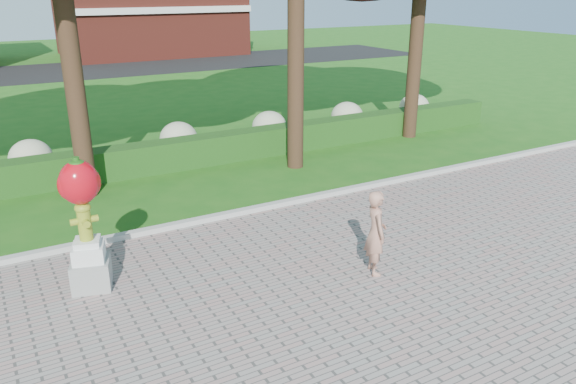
{
  "coord_description": "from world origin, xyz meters",
  "views": [
    {
      "loc": [
        -4.04,
        -7.45,
        4.8
      ],
      "look_at": [
        0.73,
        1.0,
        1.2
      ],
      "focal_mm": 35.0,
      "sensor_mm": 36.0,
      "label": 1
    }
  ],
  "objects": [
    {
      "name": "woman",
      "position": [
        1.58,
        -0.55,
        0.8
      ],
      "size": [
        0.53,
        0.64,
        1.52
      ],
      "primitive_type": "imported",
      "rotation": [
        0.0,
        0.0,
        1.23
      ],
      "color": "tan",
      "rests_on": "walkway"
    },
    {
      "name": "street",
      "position": [
        0.0,
        28.0,
        0.01
      ],
      "size": [
        50.0,
        8.0,
        0.02
      ],
      "primitive_type": "cube",
      "color": "black",
      "rests_on": "ground"
    },
    {
      "name": "ground",
      "position": [
        0.0,
        0.0,
        0.0
      ],
      "size": [
        100.0,
        100.0,
        0.0
      ],
      "primitive_type": "plane",
      "color": "#1E5A16",
      "rests_on": "ground"
    },
    {
      "name": "lawn_hedge",
      "position": [
        0.0,
        7.0,
        0.4
      ],
      "size": [
        24.0,
        0.7,
        0.8
      ],
      "primitive_type": "cube",
      "color": "#1C4112",
      "rests_on": "ground"
    },
    {
      "name": "building_right",
      "position": [
        8.0,
        34.0,
        3.2
      ],
      "size": [
        12.0,
        8.0,
        6.4
      ],
      "primitive_type": "cube",
      "color": "maroon",
      "rests_on": "ground"
    },
    {
      "name": "curb",
      "position": [
        0.0,
        3.0,
        0.07
      ],
      "size": [
        40.0,
        0.18,
        0.15
      ],
      "primitive_type": "cube",
      "color": "#ADADA5",
      "rests_on": "ground"
    },
    {
      "name": "hydrangea_row",
      "position": [
        0.57,
        8.0,
        0.55
      ],
      "size": [
        20.1,
        1.1,
        0.99
      ],
      "color": "#ADB086",
      "rests_on": "ground"
    },
    {
      "name": "hydrant_sculpture",
      "position": [
        -2.83,
        1.36,
        1.24
      ],
      "size": [
        0.76,
        0.76,
        2.26
      ],
      "rotation": [
        0.0,
        0.0,
        -0.28
      ],
      "color": "gray",
      "rests_on": "walkway"
    }
  ]
}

